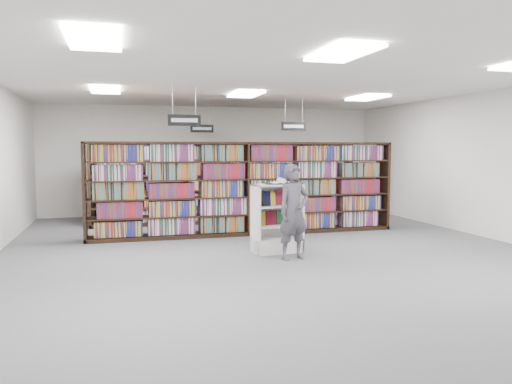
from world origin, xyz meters
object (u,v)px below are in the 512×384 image
object	(u,v)px
bookshelf_row_near	(246,188)
endcap_display	(276,228)
open_book	(282,182)
shopper	(294,212)

from	to	relation	value
bookshelf_row_near	endcap_display	size ratio (longest dim) A/B	5.42
open_book	shopper	bearing A→B (deg)	-85.60
endcap_display	shopper	bearing A→B (deg)	-86.64
shopper	bookshelf_row_near	bearing A→B (deg)	78.28
bookshelf_row_near	open_book	size ratio (longest dim) A/B	9.66
bookshelf_row_near	open_book	world-z (taller)	bookshelf_row_near
bookshelf_row_near	shopper	distance (m)	2.71
bookshelf_row_near	shopper	bearing A→B (deg)	-86.09
endcap_display	shopper	size ratio (longest dim) A/B	0.77
shopper	open_book	bearing A→B (deg)	74.05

